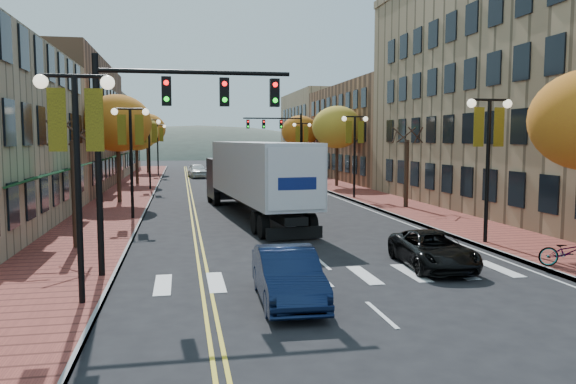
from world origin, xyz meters
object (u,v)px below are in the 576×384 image
semi_truck (253,173)px  black_suv (433,250)px  navy_sedan (288,276)px  bicycle (568,252)px

semi_truck → black_suv: bearing=-77.3°
navy_sedan → black_suv: size_ratio=1.00×
semi_truck → black_suv: semi_truck is taller
bicycle → navy_sedan: bearing=116.7°
semi_truck → bicycle: bearing=-65.3°
semi_truck → bicycle: size_ratio=8.92×
semi_truck → bicycle: 17.34m
semi_truck → bicycle: (8.74, -14.86, -1.82)m
navy_sedan → black_suv: bearing=30.3°
black_suv → bicycle: black_suv is taller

